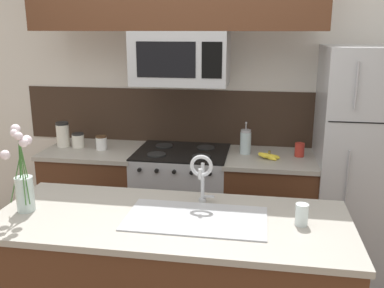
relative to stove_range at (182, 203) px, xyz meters
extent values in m
cube|color=silver|center=(0.30, 0.38, 0.84)|extent=(5.20, 0.10, 2.60)
cube|color=#332319|center=(0.00, 0.32, 0.69)|extent=(3.01, 0.01, 0.48)
cube|color=#4C2B19|center=(-0.77, 0.00, -0.02)|extent=(0.78, 0.62, 0.88)
cube|color=#9E998E|center=(-0.77, 0.00, 0.43)|extent=(0.81, 0.65, 0.03)
cube|color=#4C2B19|center=(0.73, 0.00, -0.02)|extent=(0.70, 0.62, 0.88)
cube|color=#9E998E|center=(0.73, 0.00, 0.43)|extent=(0.73, 0.65, 0.03)
cube|color=#A8AAAF|center=(0.00, 0.00, -0.01)|extent=(0.76, 0.62, 0.91)
cube|color=black|center=(0.00, 0.00, 0.45)|extent=(0.76, 0.62, 0.01)
cylinder|color=black|center=(-0.18, -0.14, 0.46)|extent=(0.15, 0.15, 0.01)
cylinder|color=black|center=(0.18, -0.14, 0.46)|extent=(0.15, 0.15, 0.01)
cylinder|color=black|center=(-0.18, 0.14, 0.46)|extent=(0.15, 0.15, 0.01)
cylinder|color=black|center=(0.18, 0.14, 0.46)|extent=(0.15, 0.15, 0.01)
cylinder|color=black|center=(-0.27, -0.32, 0.39)|extent=(0.03, 0.02, 0.03)
cylinder|color=black|center=(-0.14, -0.32, 0.39)|extent=(0.03, 0.02, 0.03)
cylinder|color=black|center=(0.00, -0.32, 0.39)|extent=(0.03, 0.02, 0.03)
cylinder|color=black|center=(0.14, -0.32, 0.39)|extent=(0.03, 0.02, 0.03)
cylinder|color=black|center=(0.27, -0.32, 0.39)|extent=(0.03, 0.02, 0.03)
cube|color=#A8AAAF|center=(0.00, -0.02, 1.22)|extent=(0.74, 0.40, 0.41)
cube|color=black|center=(-0.07, -0.22, 1.22)|extent=(0.45, 0.00, 0.26)
cube|color=black|center=(0.27, -0.22, 1.22)|extent=(0.15, 0.00, 0.26)
cube|color=#A8AAAF|center=(1.53, 0.02, 0.43)|extent=(0.90, 0.72, 1.78)
cylinder|color=#99999E|center=(1.26, -0.36, 1.07)|extent=(0.01, 0.01, 0.32)
cylinder|color=#99999E|center=(1.26, -0.36, 0.29)|extent=(0.01, 0.01, 0.68)
cylinder|color=silver|center=(-1.06, 0.02, 0.55)|extent=(0.11, 0.11, 0.19)
cylinder|color=black|center=(-1.06, 0.02, 0.65)|extent=(0.11, 0.11, 0.02)
cylinder|color=silver|center=(-0.92, 0.02, 0.50)|extent=(0.10, 0.10, 0.11)
cylinder|color=black|center=(-0.92, 0.02, 0.57)|extent=(0.10, 0.10, 0.01)
cylinder|color=silver|center=(-0.69, -0.02, 0.50)|extent=(0.09, 0.09, 0.11)
cylinder|color=#4C331E|center=(-0.69, -0.02, 0.56)|extent=(0.09, 0.09, 0.01)
ellipsoid|color=yellow|center=(0.70, -0.07, 0.47)|extent=(0.16, 0.13, 0.06)
ellipsoid|color=yellow|center=(0.71, -0.05, 0.47)|extent=(0.18, 0.08, 0.05)
ellipsoid|color=yellow|center=(0.71, -0.07, 0.47)|extent=(0.17, 0.04, 0.06)
ellipsoid|color=yellow|center=(0.72, -0.05, 0.47)|extent=(0.18, 0.08, 0.07)
ellipsoid|color=yellow|center=(0.73, -0.07, 0.47)|extent=(0.17, 0.12, 0.06)
cylinder|color=brown|center=(0.71, -0.06, 0.50)|extent=(0.02, 0.02, 0.03)
cylinder|color=silver|center=(0.52, 0.06, 0.54)|extent=(0.09, 0.09, 0.18)
cylinder|color=#A3A3AA|center=(0.52, 0.06, 0.64)|extent=(0.08, 0.08, 0.02)
cylinder|color=#A3A3AA|center=(0.52, 0.06, 0.67)|extent=(0.01, 0.01, 0.05)
sphere|color=#A3A3AA|center=(0.52, 0.06, 0.71)|extent=(0.02, 0.02, 0.02)
cylinder|color=#B22D23|center=(0.95, 0.05, 0.50)|extent=(0.08, 0.08, 0.11)
cube|color=#9E998E|center=(0.17, -1.25, 0.43)|extent=(1.95, 0.79, 0.03)
cube|color=#ADAFB5|center=(0.32, -1.25, 0.45)|extent=(0.76, 0.42, 0.01)
cube|color=#ADAFB5|center=(0.14, -1.25, 0.37)|extent=(0.30, 0.32, 0.15)
cube|color=#ADAFB5|center=(0.49, -1.25, 0.37)|extent=(0.30, 0.32, 0.15)
cylinder|color=#B7BABF|center=(0.32, -1.00, 0.46)|extent=(0.04, 0.04, 0.02)
cylinder|color=#B7BABF|center=(0.32, -1.00, 0.58)|extent=(0.02, 0.02, 0.22)
torus|color=#B7BABF|center=(0.32, -1.06, 0.69)|extent=(0.13, 0.02, 0.13)
cylinder|color=#B7BABF|center=(0.32, -1.11, 0.66)|extent=(0.02, 0.02, 0.06)
cube|color=#B7BABF|center=(0.35, -1.00, 0.48)|extent=(0.07, 0.01, 0.01)
cylinder|color=silver|center=(0.87, -1.23, 0.51)|extent=(0.07, 0.07, 0.12)
cylinder|color=silver|center=(-0.65, -1.30, 0.55)|extent=(0.10, 0.10, 0.20)
cylinder|color=silver|center=(-0.65, -1.30, 0.48)|extent=(0.09, 0.09, 0.06)
cylinder|color=#386B2D|center=(-0.63, -1.33, 0.70)|extent=(0.05, 0.07, 0.39)
sphere|color=silver|center=(-0.61, -1.36, 0.90)|extent=(0.04, 0.04, 0.04)
cylinder|color=#386B2D|center=(-0.67, -1.27, 0.71)|extent=(0.05, 0.05, 0.40)
sphere|color=silver|center=(-0.69, -1.25, 0.91)|extent=(0.05, 0.05, 0.05)
cylinder|color=#386B2D|center=(-0.62, -1.32, 0.69)|extent=(0.06, 0.06, 0.35)
sphere|color=silver|center=(-0.59, -1.35, 0.86)|extent=(0.05, 0.05, 0.05)
cylinder|color=#386B2D|center=(-0.65, -1.31, 0.71)|extent=(0.02, 0.03, 0.40)
sphere|color=silver|center=(-0.66, -1.32, 0.91)|extent=(0.04, 0.04, 0.04)
cylinder|color=#386B2D|center=(-0.68, -1.32, 0.65)|extent=(0.06, 0.06, 0.27)
sphere|color=silver|center=(-0.71, -1.35, 0.79)|extent=(0.05, 0.05, 0.05)
cylinder|color=#386B2D|center=(-0.63, -1.29, 0.68)|extent=(0.05, 0.01, 0.35)
sphere|color=silver|center=(-0.61, -1.29, 0.86)|extent=(0.05, 0.05, 0.05)
camera|label=1|loc=(0.64, -3.35, 1.44)|focal=40.00mm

